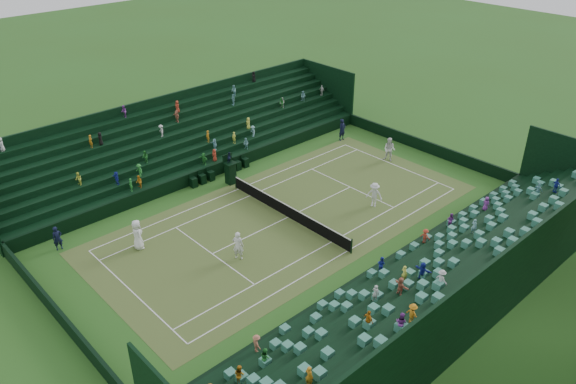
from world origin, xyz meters
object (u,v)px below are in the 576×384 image
Objects in this scene: player_near_west at (137,235)px; player_far_west at (389,149)px; umpire_chair at (230,170)px; player_far_east at (374,195)px; tennis_net at (288,211)px; player_near_east at (238,245)px.

player_near_west reaches higher than player_far_west.
umpire_chair is 13.29m from player_far_west.
player_far_west is at bearing 64.66° from umpire_chair.
player_far_west reaches higher than player_far_east.
tennis_net is 6.68m from umpire_chair.
player_near_west is 21.75m from player_far_west.
player_far_east is (1.52, 10.97, -0.03)m from player_near_east.
player_far_east is at bearing -77.27° from player_far_west.
tennis_net is 6.33× the size of player_far_east.
player_near_east is 17.83m from player_far_west.
player_near_west reaches higher than player_far_east.
player_near_west is at bearing 5.13° from player_near_east.
tennis_net is 5.78× the size of player_near_west.
umpire_chair reaches higher than player_far_west.
player_far_west is at bearing -114.51° from player_near_east.
tennis_net is 4.49× the size of umpire_chair.
player_near_east reaches higher than tennis_net.
player_far_west is (-0.96, 12.20, 0.48)m from tennis_net.
player_near_east is 0.95× the size of player_far_west.
player_near_east is (1.47, -5.46, 0.43)m from tennis_net.
umpire_chair is 1.30× the size of player_far_west.
tennis_net is 5.82× the size of player_far_west.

